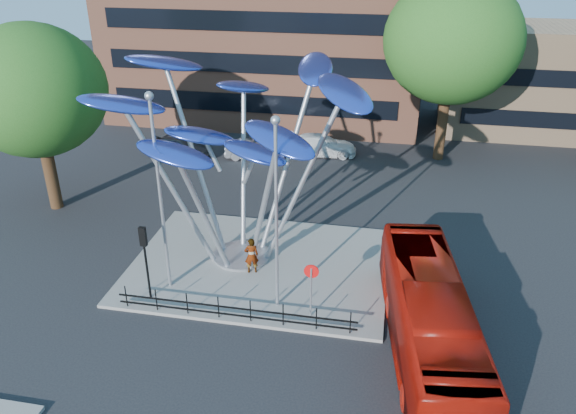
% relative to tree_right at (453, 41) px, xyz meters
% --- Properties ---
extents(ground, '(120.00, 120.00, 0.00)m').
position_rel_tree_right_xyz_m(ground, '(-8.00, -22.00, -8.04)').
color(ground, black).
rests_on(ground, ground).
extents(traffic_island, '(12.00, 9.00, 0.15)m').
position_rel_tree_right_xyz_m(traffic_island, '(-9.00, -16.00, -7.96)').
color(traffic_island, slate).
rests_on(traffic_island, ground).
extents(low_building_near, '(15.00, 8.00, 8.00)m').
position_rel_tree_right_xyz_m(low_building_near, '(8.00, 8.00, -4.04)').
color(low_building_near, tan).
rests_on(low_building_near, ground).
extents(tree_right, '(8.80, 8.80, 12.11)m').
position_rel_tree_right_xyz_m(tree_right, '(0.00, 0.00, 0.00)').
color(tree_right, black).
rests_on(tree_right, ground).
extents(tree_left, '(7.60, 7.60, 10.32)m').
position_rel_tree_right_xyz_m(tree_left, '(-22.00, -12.00, -1.24)').
color(tree_left, black).
rests_on(tree_left, ground).
extents(leaf_sculpture, '(12.72, 9.54, 9.51)m').
position_rel_tree_right_xyz_m(leaf_sculpture, '(-10.07, -15.32, -1.16)').
color(leaf_sculpture, '#9EA0A5').
rests_on(leaf_sculpture, traffic_island).
extents(street_lamp_left, '(0.36, 0.36, 8.80)m').
position_rel_tree_right_xyz_m(street_lamp_left, '(-12.50, -18.50, -2.68)').
color(street_lamp_left, '#9EA0A5').
rests_on(street_lamp_left, traffic_island).
extents(street_lamp_right, '(0.36, 0.36, 8.30)m').
position_rel_tree_right_xyz_m(street_lamp_right, '(-7.50, -19.00, -2.94)').
color(street_lamp_right, '#9EA0A5').
rests_on(street_lamp_right, traffic_island).
extents(traffic_light_island, '(0.28, 0.18, 3.42)m').
position_rel_tree_right_xyz_m(traffic_light_island, '(-13.00, -19.50, -5.42)').
color(traffic_light_island, black).
rests_on(traffic_light_island, traffic_island).
extents(no_entry_sign_island, '(0.60, 0.10, 2.45)m').
position_rel_tree_right_xyz_m(no_entry_sign_island, '(-6.00, -19.48, -6.22)').
color(no_entry_sign_island, '#9EA0A5').
rests_on(no_entry_sign_island, traffic_island).
extents(pedestrian_railing_front, '(10.00, 0.06, 1.00)m').
position_rel_tree_right_xyz_m(pedestrian_railing_front, '(-9.00, -20.30, -7.48)').
color(pedestrian_railing_front, black).
rests_on(pedestrian_railing_front, traffic_island).
extents(red_bus, '(3.96, 11.15, 3.04)m').
position_rel_tree_right_xyz_m(red_bus, '(-1.40, -20.69, -6.52)').
color(red_bus, '#9D1107').
rests_on(red_bus, ground).
extents(pedestrian, '(0.75, 0.61, 1.77)m').
position_rel_tree_right_xyz_m(pedestrian, '(-9.17, -16.75, -7.00)').
color(pedestrian, gray).
rests_on(pedestrian, traffic_island).
extents(parked_car_left, '(4.77, 2.38, 1.56)m').
position_rel_tree_right_xyz_m(parked_car_left, '(-17.79, -3.09, -7.26)').
color(parked_car_left, '#45484E').
rests_on(parked_car_left, ground).
extents(parked_car_mid, '(4.13, 1.97, 1.31)m').
position_rel_tree_right_xyz_m(parked_car_mid, '(-12.68, -2.38, -7.38)').
color(parked_car_mid, '#999AA0').
rests_on(parked_car_mid, ground).
extents(parked_car_right, '(5.24, 2.62, 1.46)m').
position_rel_tree_right_xyz_m(parked_car_right, '(-8.18, -0.86, -7.31)').
color(parked_car_right, silver).
rests_on(parked_car_right, ground).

